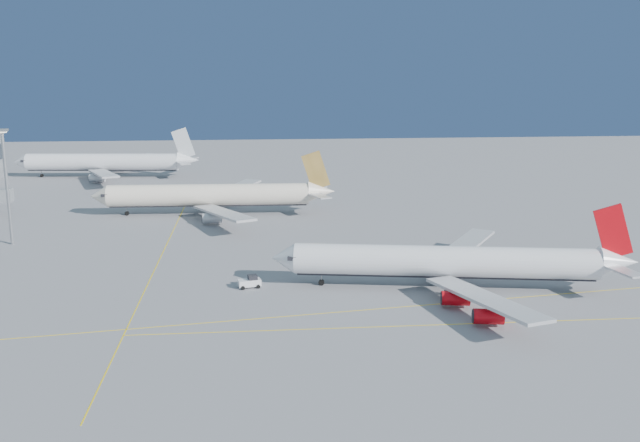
# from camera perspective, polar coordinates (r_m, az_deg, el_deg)

# --- Properties ---
(ground) EXTENTS (500.00, 500.00, 0.00)m
(ground) POSITION_cam_1_polar(r_m,az_deg,el_deg) (119.86, 5.05, -5.99)
(ground) COLOR slate
(ground) RESTS_ON ground
(taxiway_lines) EXTENTS (118.86, 140.00, 0.02)m
(taxiway_lines) POSITION_cam_1_polar(r_m,az_deg,el_deg) (124.21, -2.20, -5.28)
(taxiway_lines) COLOR yellow
(taxiway_lines) RESTS_ON ground
(airliner_virgin) EXTENTS (62.07, 55.16, 15.36)m
(airliner_virgin) POSITION_cam_1_polar(r_m,az_deg,el_deg) (124.09, 10.55, -3.27)
(airliner_virgin) COLOR white
(airliner_virgin) RESTS_ON ground
(airliner_etihad) EXTENTS (62.16, 57.51, 16.24)m
(airliner_etihad) POSITION_cam_1_polar(r_m,az_deg,el_deg) (183.84, -8.46, 2.05)
(airliner_etihad) COLOR silver
(airliner_etihad) RESTS_ON ground
(airliner_third) EXTENTS (62.92, 57.80, 16.87)m
(airliner_third) POSITION_cam_1_polar(r_m,az_deg,el_deg) (252.12, -16.69, 4.53)
(airliner_third) COLOR white
(airliner_third) RESTS_ON ground
(pushback_tug) EXTENTS (4.16, 2.99, 2.16)m
(pushback_tug) POSITION_cam_1_polar(r_m,az_deg,el_deg) (124.12, -5.62, -4.86)
(pushback_tug) COLOR white
(pushback_tug) RESTS_ON ground
(light_mast) EXTENTS (2.13, 2.13, 24.62)m
(light_mast) POSITION_cam_1_polar(r_m,az_deg,el_deg) (163.63, -23.81, 3.23)
(light_mast) COLOR gray
(light_mast) RESTS_ON ground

